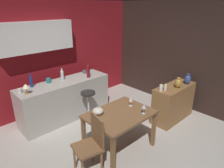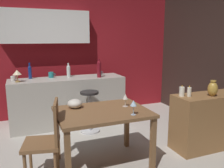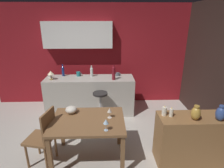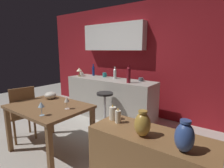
{
  "view_description": "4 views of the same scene",
  "coord_description": "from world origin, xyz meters",
  "px_view_note": "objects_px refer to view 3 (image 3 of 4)",
  "views": [
    {
      "loc": [
        -2.13,
        -2.4,
        2.5
      ],
      "look_at": [
        0.57,
        0.46,
        0.96
      ],
      "focal_mm": 32.67,
      "sensor_mm": 36.0,
      "label": 1
    },
    {
      "loc": [
        -0.83,
        -2.88,
        1.63
      ],
      "look_at": [
        0.5,
        0.46,
        0.92
      ],
      "focal_mm": 37.38,
      "sensor_mm": 36.0,
      "label": 2
    },
    {
      "loc": [
        0.39,
        -2.74,
        2.23
      ],
      "look_at": [
        0.5,
        0.56,
        1.04
      ],
      "focal_mm": 29.37,
      "sensor_mm": 36.0,
      "label": 3
    },
    {
      "loc": [
        2.3,
        -1.69,
        1.55
      ],
      "look_at": [
        0.74,
        0.45,
        1.03
      ],
      "focal_mm": 28.14,
      "sensor_mm": 36.0,
      "label": 4
    }
  ],
  "objects_px": {
    "dining_table": "(88,125)",
    "wine_glass_left": "(106,122)",
    "wine_bottle_ruby": "(114,72)",
    "pillar_candle_short": "(171,113)",
    "fruit_bowl": "(71,110)",
    "cup_teal": "(78,74)",
    "vase_brass": "(196,113)",
    "bar_stool": "(100,107)",
    "counter_lamp": "(51,73)",
    "cup_slate": "(118,74)",
    "wine_bottle_cobalt": "(63,71)",
    "sideboard_cabinet": "(191,139)",
    "cup_white": "(50,76)",
    "wine_bottle_clear": "(92,71)",
    "pillar_candle_tall": "(164,111)",
    "wine_glass_right": "(110,111)",
    "vase_ceramic_blue": "(221,114)",
    "chair_near_window": "(44,136)"
  },
  "relations": [
    {
      "from": "wine_bottle_cobalt",
      "to": "counter_lamp",
      "type": "relative_size",
      "value": 1.43
    },
    {
      "from": "cup_slate",
      "to": "sideboard_cabinet",
      "type": "bearing_deg",
      "value": -60.72
    },
    {
      "from": "dining_table",
      "to": "wine_glass_left",
      "type": "relative_size",
      "value": 6.4
    },
    {
      "from": "wine_bottle_clear",
      "to": "pillar_candle_tall",
      "type": "relative_size",
      "value": 1.65
    },
    {
      "from": "cup_slate",
      "to": "vase_brass",
      "type": "distance_m",
      "value": 2.23
    },
    {
      "from": "sideboard_cabinet",
      "to": "cup_white",
      "type": "height_order",
      "value": "cup_white"
    },
    {
      "from": "dining_table",
      "to": "pillar_candle_tall",
      "type": "height_order",
      "value": "pillar_candle_tall"
    },
    {
      "from": "wine_bottle_clear",
      "to": "pillar_candle_tall",
      "type": "bearing_deg",
      "value": -55.55
    },
    {
      "from": "vase_brass",
      "to": "wine_glass_right",
      "type": "bearing_deg",
      "value": 169.49
    },
    {
      "from": "chair_near_window",
      "to": "cup_white",
      "type": "relative_size",
      "value": 8.35
    },
    {
      "from": "wine_glass_right",
      "to": "wine_bottle_clear",
      "type": "bearing_deg",
      "value": 103.08
    },
    {
      "from": "vase_brass",
      "to": "wine_bottle_cobalt",
      "type": "bearing_deg",
      "value": 139.58
    },
    {
      "from": "chair_near_window",
      "to": "pillar_candle_tall",
      "type": "bearing_deg",
      "value": 1.06
    },
    {
      "from": "chair_near_window",
      "to": "wine_bottle_clear",
      "type": "distance_m",
      "value": 2.01
    },
    {
      "from": "counter_lamp",
      "to": "vase_ceramic_blue",
      "type": "bearing_deg",
      "value": -31.08
    },
    {
      "from": "wine_bottle_ruby",
      "to": "pillar_candle_short",
      "type": "bearing_deg",
      "value": -62.7
    },
    {
      "from": "wine_bottle_ruby",
      "to": "vase_ceramic_blue",
      "type": "height_order",
      "value": "wine_bottle_ruby"
    },
    {
      "from": "sideboard_cabinet",
      "to": "wine_glass_left",
      "type": "relative_size",
      "value": 6.18
    },
    {
      "from": "wine_bottle_clear",
      "to": "vase_brass",
      "type": "distance_m",
      "value": 2.56
    },
    {
      "from": "fruit_bowl",
      "to": "wine_bottle_ruby",
      "type": "bearing_deg",
      "value": 58.88
    },
    {
      "from": "wine_bottle_cobalt",
      "to": "cup_teal",
      "type": "xyz_separation_m",
      "value": [
        0.37,
        -0.02,
        -0.08
      ]
    },
    {
      "from": "pillar_candle_tall",
      "to": "vase_ceramic_blue",
      "type": "relative_size",
      "value": 0.67
    },
    {
      "from": "wine_glass_right",
      "to": "wine_bottle_ruby",
      "type": "height_order",
      "value": "wine_bottle_ruby"
    },
    {
      "from": "chair_near_window",
      "to": "counter_lamp",
      "type": "xyz_separation_m",
      "value": [
        -0.28,
        1.61,
        0.54
      ]
    },
    {
      "from": "cup_slate",
      "to": "pillar_candle_short",
      "type": "distance_m",
      "value": 2.01
    },
    {
      "from": "wine_glass_left",
      "to": "vase_ceramic_blue",
      "type": "relative_size",
      "value": 0.74
    },
    {
      "from": "wine_bottle_clear",
      "to": "pillar_candle_short",
      "type": "relative_size",
      "value": 1.72
    },
    {
      "from": "wine_glass_left",
      "to": "vase_brass",
      "type": "relative_size",
      "value": 0.78
    },
    {
      "from": "wine_glass_right",
      "to": "wine_bottle_cobalt",
      "type": "relative_size",
      "value": 0.58
    },
    {
      "from": "bar_stool",
      "to": "counter_lamp",
      "type": "distance_m",
      "value": 1.38
    },
    {
      "from": "cup_white",
      "to": "wine_glass_left",
      "type": "bearing_deg",
      "value": -56.24
    },
    {
      "from": "cup_teal",
      "to": "pillar_candle_short",
      "type": "distance_m",
      "value": 2.51
    },
    {
      "from": "wine_glass_right",
      "to": "wine_bottle_cobalt",
      "type": "height_order",
      "value": "wine_bottle_cobalt"
    },
    {
      "from": "dining_table",
      "to": "fruit_bowl",
      "type": "height_order",
      "value": "fruit_bowl"
    },
    {
      "from": "vase_brass",
      "to": "pillar_candle_short",
      "type": "bearing_deg",
      "value": 161.88
    },
    {
      "from": "wine_bottle_ruby",
      "to": "vase_brass",
      "type": "distance_m",
      "value": 2.03
    },
    {
      "from": "bar_stool",
      "to": "wine_bottle_ruby",
      "type": "height_order",
      "value": "wine_bottle_ruby"
    },
    {
      "from": "bar_stool",
      "to": "pillar_candle_short",
      "type": "xyz_separation_m",
      "value": [
        1.12,
        -1.2,
        0.5
      ]
    },
    {
      "from": "wine_bottle_ruby",
      "to": "wine_glass_left",
      "type": "bearing_deg",
      "value": -95.77
    },
    {
      "from": "dining_table",
      "to": "cup_teal",
      "type": "xyz_separation_m",
      "value": [
        -0.38,
        1.81,
        0.31
      ]
    },
    {
      "from": "cup_teal",
      "to": "cup_slate",
      "type": "distance_m",
      "value": 0.96
    },
    {
      "from": "cup_teal",
      "to": "pillar_candle_short",
      "type": "bearing_deg",
      "value": -48.57
    },
    {
      "from": "dining_table",
      "to": "cup_slate",
      "type": "height_order",
      "value": "cup_slate"
    },
    {
      "from": "wine_bottle_cobalt",
      "to": "cup_slate",
      "type": "height_order",
      "value": "wine_bottle_cobalt"
    },
    {
      "from": "counter_lamp",
      "to": "pillar_candle_short",
      "type": "xyz_separation_m",
      "value": [
        2.25,
        -1.62,
        -0.17
      ]
    },
    {
      "from": "cup_slate",
      "to": "wine_bottle_clear",
      "type": "bearing_deg",
      "value": -177.29
    },
    {
      "from": "fruit_bowl",
      "to": "pillar_candle_tall",
      "type": "height_order",
      "value": "pillar_candle_tall"
    },
    {
      "from": "sideboard_cabinet",
      "to": "wine_bottle_cobalt",
      "type": "relative_size",
      "value": 3.74
    },
    {
      "from": "cup_teal",
      "to": "vase_brass",
      "type": "relative_size",
      "value": 0.58
    },
    {
      "from": "sideboard_cabinet",
      "to": "cup_teal",
      "type": "height_order",
      "value": "cup_teal"
    }
  ]
}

